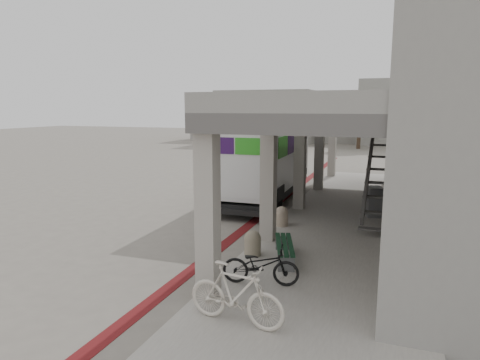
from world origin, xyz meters
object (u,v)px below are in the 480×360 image
at_px(bench, 285,248).
at_px(utility_cabinet, 374,202).
at_px(fedex_truck, 264,159).
at_px(bicycle_cream, 236,294).
at_px(bicycle_black, 261,265).

bearing_deg(bench, utility_cabinet, 53.53).
xyz_separation_m(fedex_truck, bicycle_cream, (2.64, -10.17, -1.06)).
distance_m(utility_cabinet, bicycle_black, 6.98).
height_order(utility_cabinet, bicycle_black, utility_cabinet).
relative_size(bench, bicycle_black, 1.13).
distance_m(bicycle_black, bicycle_cream, 1.74).
bearing_deg(bicycle_black, bench, -14.46).
bearing_deg(bench, bicycle_cream, -107.45).
bearing_deg(utility_cabinet, bench, -123.97).
relative_size(utility_cabinet, bicycle_cream, 0.56).
height_order(bench, utility_cabinet, utility_cabinet).
distance_m(bench, bicycle_black, 1.58).
xyz_separation_m(utility_cabinet, bicycle_cream, (-1.78, -8.45, 0.03)).
relative_size(fedex_truck, bench, 4.21).
distance_m(utility_cabinet, bicycle_cream, 8.64).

